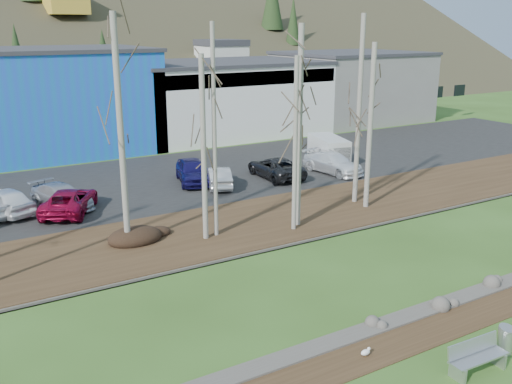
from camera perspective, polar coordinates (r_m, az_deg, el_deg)
ground at (r=19.26m, az=20.16°, el=-16.03°), size 200.00×200.00×0.00m
dirt_strip at (r=20.40m, az=15.51°, el=-13.61°), size 80.00×1.80×0.03m
near_bank_rocks at (r=21.00m, az=13.51°, el=-12.58°), size 80.00×0.80×0.50m
river at (r=23.73m, az=6.57°, el=-8.69°), size 80.00×8.00×0.90m
far_bank_rocks at (r=26.82m, az=1.24°, el=-5.56°), size 80.00×0.80×0.46m
far_bank at (r=29.37m, az=-2.08°, el=-3.43°), size 80.00×7.00×0.15m
parking_lot at (r=38.50m, az=-9.66°, el=1.14°), size 80.00×14.00×0.14m
building_blue at (r=49.64m, az=-22.50°, el=8.33°), size 20.40×12.24×8.30m
building_white at (r=55.29m, az=-3.51°, el=9.44°), size 18.36×12.24×6.80m
building_grey at (r=64.19m, az=9.46°, el=10.42°), size 14.28×12.24×7.30m
bench_intact at (r=18.86m, az=21.19°, el=-15.10°), size 2.04×0.71×1.01m
litter_bin at (r=20.20m, az=23.65°, el=-13.48°), size 0.53×0.53×0.83m
seagull at (r=18.85m, az=10.92°, el=-15.44°), size 0.40×0.19×0.29m
dirt_mound at (r=27.65m, az=-12.01°, el=-4.34°), size 2.62×1.85×0.51m
birch_2 at (r=26.03m, az=-13.36°, el=5.65°), size 0.28×0.28×10.43m
birch_3 at (r=26.44m, az=-5.26°, el=4.22°), size 0.25×0.25×8.67m
birch_4 at (r=26.69m, az=-4.19°, el=5.86°), size 0.21×0.21×10.03m
birch_5 at (r=27.68m, az=3.95°, el=4.64°), size 0.22×0.22×8.52m
birch_6 at (r=28.25m, az=4.36°, el=6.36°), size 0.29×0.29×9.96m
birch_7 at (r=31.81m, az=11.34°, el=6.34°), size 0.28×0.28×9.02m
birch_8 at (r=32.56m, az=10.26°, el=7.94°), size 0.27×0.27×10.49m
car_0 at (r=33.64m, az=-23.88°, el=-0.83°), size 3.08×4.68×1.48m
car_2 at (r=32.68m, az=-18.17°, el=-0.84°), size 4.29×5.29×1.34m
car_3 at (r=33.76m, az=-18.88°, el=-0.41°), size 3.19×4.82×1.30m
car_4 at (r=37.24m, az=-6.37°, el=2.11°), size 3.05×4.92×1.56m
car_5 at (r=36.14m, az=-3.77°, el=1.52°), size 2.67×4.15×1.29m
car_6 at (r=38.35m, az=1.96°, el=2.47°), size 2.53×5.06×1.37m
car_7 at (r=39.89m, az=7.71°, el=2.89°), size 2.50×4.99×1.39m
van_white at (r=42.79m, az=7.35°, el=4.16°), size 2.95×4.66×1.90m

